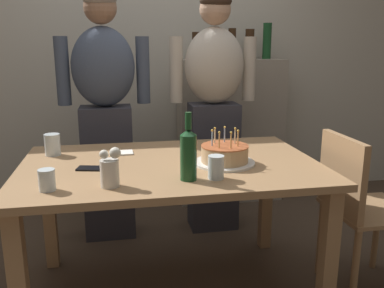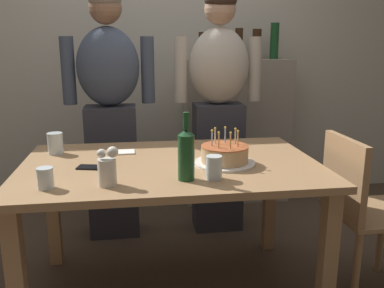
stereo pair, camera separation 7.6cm
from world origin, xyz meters
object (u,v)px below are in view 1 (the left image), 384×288
at_px(person_man_bearded, 105,113).
at_px(wine_bottle, 188,153).
at_px(cell_phone, 92,168).
at_px(napkin_stack, 121,153).
at_px(water_glass_near, 47,180).
at_px(water_glass_far, 52,145).
at_px(water_glass_side, 216,167).
at_px(flower_vase, 110,170).
at_px(birthday_cake, 225,155).
at_px(dining_chair, 356,202).
at_px(person_woman_cardigan, 214,110).

bearing_deg(person_man_bearded, wine_bottle, 109.35).
relative_size(cell_phone, napkin_stack, 1.14).
distance_m(water_glass_near, water_glass_far, 0.57).
xyz_separation_m(water_glass_side, flower_vase, (-0.46, -0.02, 0.02)).
distance_m(birthday_cake, cell_phone, 0.65).
bearing_deg(dining_chair, cell_phone, 85.47).
relative_size(birthday_cake, water_glass_side, 2.87).
distance_m(person_man_bearded, dining_chair, 1.64).
distance_m(water_glass_side, flower_vase, 0.47).
bearing_deg(water_glass_side, cell_phone, 155.88).
relative_size(water_glass_side, cell_phone, 0.74).
bearing_deg(flower_vase, water_glass_side, 2.51).
xyz_separation_m(water_glass_far, flower_vase, (0.31, -0.57, 0.02)).
bearing_deg(dining_chair, napkin_stack, 72.81).
bearing_deg(water_glass_side, person_woman_cardigan, 77.10).
xyz_separation_m(person_man_bearded, person_woman_cardigan, (0.75, 0.00, 0.00)).
xyz_separation_m(birthday_cake, flower_vase, (-0.56, -0.24, 0.03)).
relative_size(birthday_cake, water_glass_near, 3.37).
relative_size(person_woman_cardigan, dining_chair, 1.90).
height_order(cell_phone, napkin_stack, same).
xyz_separation_m(person_woman_cardigan, dining_chair, (0.56, -0.94, -0.36)).
height_order(water_glass_side, person_woman_cardigan, person_woman_cardigan).
relative_size(birthday_cake, napkin_stack, 2.42).
xyz_separation_m(birthday_cake, water_glass_near, (-0.82, -0.24, 0.00)).
xyz_separation_m(water_glass_side, person_man_bearded, (-0.50, 1.08, 0.08)).
bearing_deg(water_glass_near, dining_chair, 6.08).
height_order(napkin_stack, flower_vase, flower_vase).
bearing_deg(napkin_stack, dining_chair, -17.19).
relative_size(napkin_stack, person_man_bearded, 0.08).
xyz_separation_m(wine_bottle, dining_chair, (0.93, 0.13, -0.35)).
bearing_deg(person_woman_cardigan, flower_vase, 57.08).
relative_size(water_glass_near, person_woman_cardigan, 0.05).
bearing_deg(person_woman_cardigan, napkin_stack, 40.57).
distance_m(water_glass_near, napkin_stack, 0.62).
xyz_separation_m(water_glass_far, water_glass_side, (0.77, -0.55, -0.01)).
height_order(water_glass_near, cell_phone, water_glass_near).
relative_size(water_glass_far, person_woman_cardigan, 0.07).
bearing_deg(dining_chair, water_glass_side, 99.92).
bearing_deg(wine_bottle, person_man_bearded, 109.35).
distance_m(water_glass_near, dining_chair, 1.55).
xyz_separation_m(flower_vase, person_man_bearded, (-0.03, 1.10, 0.06)).
distance_m(birthday_cake, water_glass_far, 0.93).
bearing_deg(water_glass_side, water_glass_near, -178.27).
height_order(cell_phone, flower_vase, flower_vase).
bearing_deg(person_man_bearded, cell_phone, 86.26).
bearing_deg(dining_chair, water_glass_near, 96.08).
height_order(napkin_stack, person_woman_cardigan, person_woman_cardigan).
bearing_deg(water_glass_near, water_glass_side, 1.73).
relative_size(water_glass_far, water_glass_side, 1.10).
distance_m(wine_bottle, cell_phone, 0.51).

